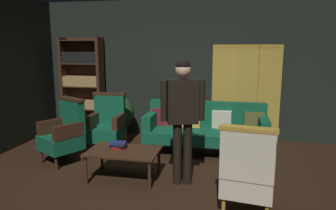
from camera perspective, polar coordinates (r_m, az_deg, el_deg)
The scene contains 14 objects.
ground_plane at distance 4.49m, azimuth -2.12°, elevation -13.89°, with size 10.00×10.00×0.00m, color black.
back_wall at distance 6.51m, azimuth 2.95°, elevation 6.50°, with size 7.20×0.10×2.80m, color black.
folding_screen at distance 6.25m, azimuth 13.96°, elevation 2.22°, with size 1.31×0.21×1.90m.
bookshelf at distance 6.95m, azimuth -15.26°, elevation 3.88°, with size 0.90×0.32×2.05m.
velvet_couch at distance 5.62m, azimuth 6.88°, elevation -3.97°, with size 2.12×0.78×0.88m.
coffee_table at distance 4.51m, azimuth -8.11°, elevation -8.74°, with size 1.00×0.64×0.42m.
armchair_gilt_accent at distance 3.66m, azimuth 14.31°, elevation -11.69°, with size 0.66×0.65×1.04m.
armchair_wing_left at distance 5.73m, azimuth -10.99°, elevation -3.44°, with size 0.61×0.60×1.04m.
armchair_wing_right at distance 5.36m, azimuth -18.41°, elevation -4.78°, with size 0.79×0.79×1.04m.
standing_figure at distance 4.15m, azimuth 2.70°, elevation -1.02°, with size 0.57×0.31×1.70m.
potted_plant at distance 6.40m, azimuth -8.80°, elevation -1.74°, with size 0.59×0.59×0.88m.
book_red_leather at distance 4.57m, azimuth -9.07°, elevation -7.63°, with size 0.18×0.15×0.04m, color maroon.
book_black_cloth at distance 4.56m, azimuth -9.08°, elevation -7.22°, with size 0.22×0.15×0.03m, color black.
book_navy_cloth at distance 4.55m, azimuth -9.09°, elevation -6.87°, with size 0.22×0.15×0.03m, color navy.
Camera 1 is at (0.98, -3.97, 1.85)m, focal length 33.47 mm.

